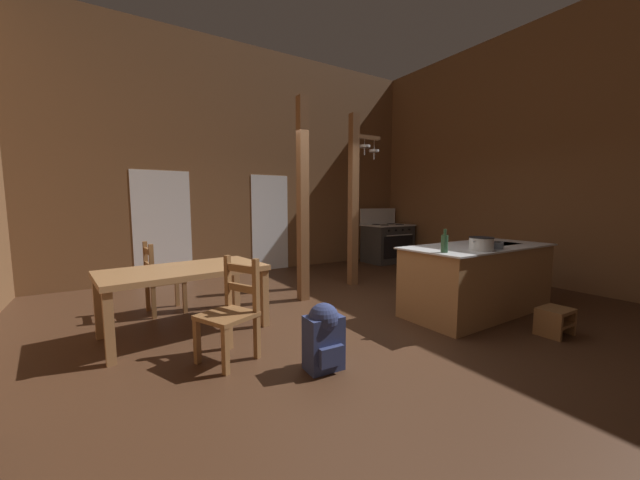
% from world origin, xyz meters
% --- Properties ---
extents(ground_plane, '(8.63, 7.92, 0.10)m').
position_xyz_m(ground_plane, '(0.00, 0.00, -0.05)').
color(ground_plane, '#422819').
extents(wall_back, '(8.63, 0.14, 4.63)m').
position_xyz_m(wall_back, '(0.00, 3.63, 2.32)').
color(wall_back, brown).
rests_on(wall_back, ground_plane).
extents(wall_right, '(0.14, 7.92, 4.63)m').
position_xyz_m(wall_right, '(3.98, 0.00, 2.32)').
color(wall_right, brown).
rests_on(wall_right, ground_plane).
extents(glazed_door_back_left, '(1.00, 0.01, 2.05)m').
position_xyz_m(glazed_door_back_left, '(-1.76, 3.55, 1.02)').
color(glazed_door_back_left, white).
rests_on(glazed_door_back_left, ground_plane).
extents(glazed_panel_back_right, '(0.84, 0.01, 2.05)m').
position_xyz_m(glazed_panel_back_right, '(0.39, 3.55, 1.02)').
color(glazed_panel_back_right, white).
rests_on(glazed_panel_back_right, ground_plane).
extents(kitchen_island, '(2.18, 1.00, 0.90)m').
position_xyz_m(kitchen_island, '(1.54, -0.65, 0.45)').
color(kitchen_island, '#9E7044').
rests_on(kitchen_island, ground_plane).
extents(stove_range, '(1.14, 0.82, 1.32)m').
position_xyz_m(stove_range, '(3.24, 2.92, 0.48)').
color(stove_range, '#323232').
rests_on(stove_range, ground_plane).
extents(support_post_with_pot_rack, '(0.62, 0.21, 2.98)m').
position_xyz_m(support_post_with_pot_rack, '(1.09, 1.47, 1.58)').
color(support_post_with_pot_rack, brown).
rests_on(support_post_with_pot_rack, ground_plane).
extents(support_post_center, '(0.14, 0.14, 2.98)m').
position_xyz_m(support_post_center, '(-0.16, 1.09, 1.49)').
color(support_post_center, brown).
rests_on(support_post_center, ground_plane).
extents(step_stool, '(0.36, 0.28, 0.30)m').
position_xyz_m(step_stool, '(1.54, -1.61, 0.18)').
color(step_stool, brown).
rests_on(step_stool, ground_plane).
extents(dining_table, '(1.80, 1.10, 0.74)m').
position_xyz_m(dining_table, '(-1.93, 0.64, 0.65)').
color(dining_table, '#9E7044').
rests_on(dining_table, ground_plane).
extents(ladderback_chair_near_window, '(0.48, 0.48, 0.95)m').
position_xyz_m(ladderback_chair_near_window, '(-2.06, 1.54, 0.45)').
color(ladderback_chair_near_window, brown).
rests_on(ladderback_chair_near_window, ground_plane).
extents(ladderback_chair_by_post, '(0.58, 0.58, 0.95)m').
position_xyz_m(ladderback_chair_by_post, '(-1.69, -0.29, 0.45)').
color(ladderback_chair_by_post, brown).
rests_on(ladderback_chair_by_post, ground_plane).
extents(backpack, '(0.33, 0.31, 0.60)m').
position_xyz_m(backpack, '(-1.07, -0.92, 0.31)').
color(backpack, navy).
rests_on(backpack, ground_plane).
extents(stockpot_on_counter, '(0.35, 0.28, 0.16)m').
position_xyz_m(stockpot_on_counter, '(1.14, -0.94, 0.98)').
color(stockpot_on_counter, silver).
rests_on(stockpot_on_counter, kitchen_island).
extents(mixing_bowl_on_counter, '(0.23, 0.23, 0.08)m').
position_xyz_m(mixing_bowl_on_counter, '(1.42, -0.92, 0.94)').
color(mixing_bowl_on_counter, slate).
rests_on(mixing_bowl_on_counter, kitchen_island).
extents(bottle_tall_on_counter, '(0.08, 0.08, 0.27)m').
position_xyz_m(bottle_tall_on_counter, '(0.61, -0.83, 1.01)').
color(bottle_tall_on_counter, '#2D5638').
rests_on(bottle_tall_on_counter, kitchen_island).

